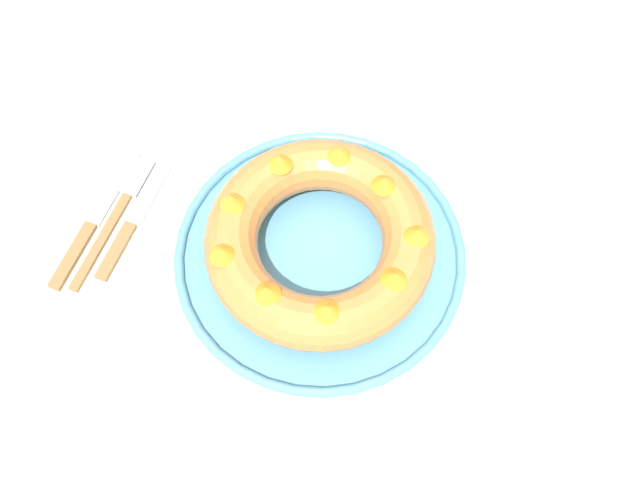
% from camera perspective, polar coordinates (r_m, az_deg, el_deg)
% --- Properties ---
extents(ground_plane, '(8.00, 8.00, 0.00)m').
position_cam_1_polar(ground_plane, '(1.61, 0.09, -13.96)').
color(ground_plane, brown).
extents(dining_table, '(1.36, 1.27, 0.73)m').
position_cam_1_polar(dining_table, '(0.98, 0.14, -5.49)').
color(dining_table, silver).
rests_on(dining_table, ground_plane).
extents(serving_dish, '(0.36, 0.36, 0.02)m').
position_cam_1_polar(serving_dish, '(0.92, 0.00, -1.15)').
color(serving_dish, '#518EB2').
rests_on(serving_dish, dining_table).
extents(bundt_cake, '(0.27, 0.27, 0.08)m').
position_cam_1_polar(bundt_cake, '(0.88, -0.00, 0.03)').
color(bundt_cake, '#C67538').
rests_on(bundt_cake, serving_dish).
extents(fork, '(0.02, 0.20, 0.01)m').
position_cam_1_polar(fork, '(0.99, -15.17, 2.01)').
color(fork, '#936038').
rests_on(fork, dining_table).
extents(serving_knife, '(0.02, 0.21, 0.01)m').
position_cam_1_polar(serving_knife, '(0.99, -17.11, 0.98)').
color(serving_knife, '#936038').
rests_on(serving_knife, dining_table).
extents(cake_knife, '(0.02, 0.18, 0.01)m').
position_cam_1_polar(cake_knife, '(0.98, -14.27, 1.02)').
color(cake_knife, '#936038').
rests_on(cake_knife, dining_table).
extents(napkin, '(0.14, 0.10, 0.00)m').
position_cam_1_polar(napkin, '(0.91, 15.36, -8.50)').
color(napkin, white).
rests_on(napkin, dining_table).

